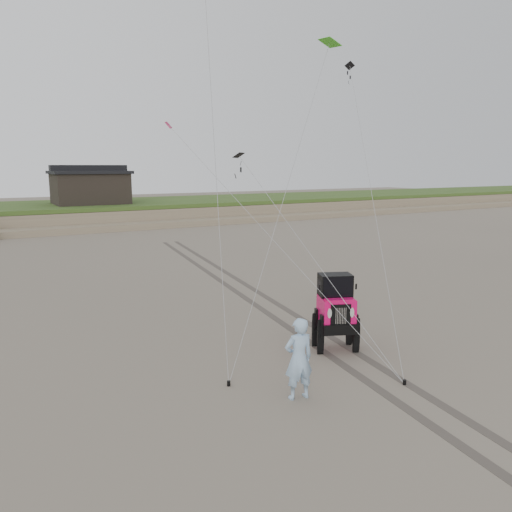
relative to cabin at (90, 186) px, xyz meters
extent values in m
plane|color=#6B6054|center=(-2.00, -37.00, -3.24)|extent=(160.00, 160.00, 0.00)
cube|color=#7A6B54|center=(-2.00, 1.00, -2.54)|extent=(160.00, 12.00, 1.40)
cube|color=#2D4719|center=(-2.00, 1.00, -1.69)|extent=(160.00, 12.00, 0.35)
cube|color=#7A6B54|center=(-2.00, -5.50, -2.99)|extent=(160.00, 3.50, 0.50)
cube|color=black|center=(0.00, 0.00, -0.21)|extent=(6.00, 5.00, 2.60)
cube|color=black|center=(0.00, 0.00, 1.21)|extent=(6.40, 5.40, 0.25)
cube|color=black|center=(0.00, 0.00, 1.59)|extent=(6.40, 1.20, 0.50)
imported|color=#83A3CB|center=(-3.44, -37.11, -2.33)|extent=(0.71, 0.52, 1.82)
cube|color=#C5184D|center=(-2.83, -27.87, 3.20)|extent=(0.41, 0.46, 0.28)
cube|color=#44CA23|center=(1.49, -31.56, 5.76)|extent=(0.62, 0.86, 0.34)
cube|color=black|center=(3.21, -30.56, 5.36)|extent=(0.49, 0.36, 0.26)
cube|color=black|center=(-1.82, -31.35, 2.08)|extent=(0.50, 0.48, 0.17)
cylinder|color=black|center=(-4.48, -35.81, -3.18)|extent=(0.08, 0.08, 0.12)
cylinder|color=black|center=(-0.93, -37.78, -3.18)|extent=(0.08, 0.08, 0.12)
cube|color=#4C443D|center=(-0.40, -29.00, -3.23)|extent=(4.42, 29.74, 0.01)
cube|color=#4C443D|center=(0.40, -29.00, -3.23)|extent=(4.42, 29.74, 0.01)
camera|label=1|loc=(-9.29, -45.45, 1.75)|focal=35.00mm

